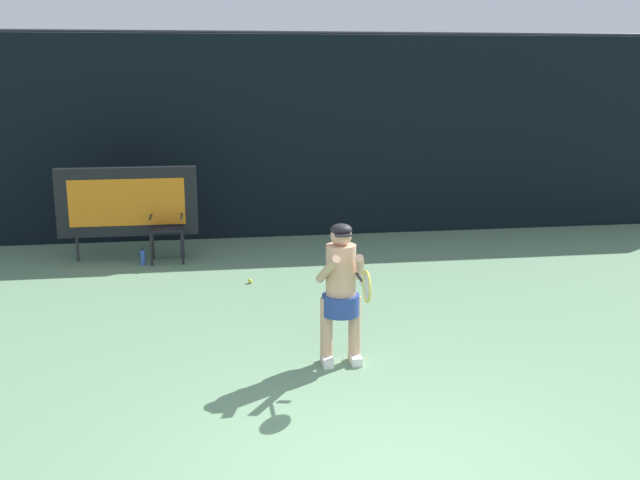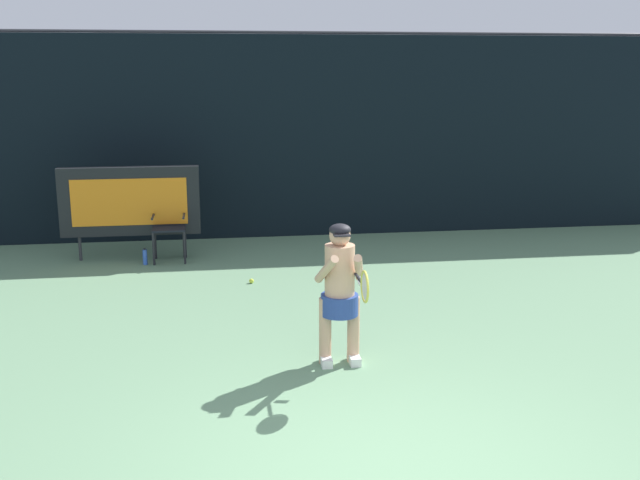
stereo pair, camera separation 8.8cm
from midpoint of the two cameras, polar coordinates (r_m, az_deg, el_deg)
backdrop_screen at (r=13.53m, az=-3.08°, el=7.83°), size 18.00×0.12×3.66m
scoreboard at (r=12.32m, az=-14.09°, el=2.89°), size 2.20×0.21×1.50m
umpire_chair at (r=12.14m, az=-11.25°, el=1.30°), size 0.52×0.44×1.08m
water_bottle at (r=12.06m, az=-13.01°, el=-1.27°), size 0.07×0.07×0.27m
tennis_player at (r=7.72m, az=1.85°, el=-3.69°), size 0.53×0.60×1.49m
tennis_racket at (r=7.07m, az=3.75°, el=-3.53°), size 0.03×0.60×0.31m
tennis_ball_loose at (r=10.82m, az=-5.02°, el=-3.13°), size 0.07×0.07×0.07m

